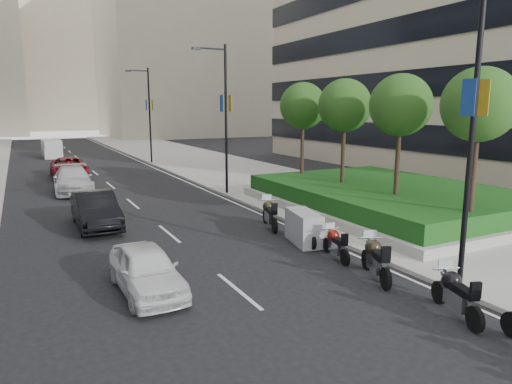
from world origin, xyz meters
TOP-DOWN VIEW (x-y plane):
  - ground at (0.00, 0.00)m, footprint 160.00×160.00m
  - sidewalk_right at (9.00, 30.00)m, footprint 10.00×100.00m
  - lane_edge at (3.70, 30.00)m, footprint 0.12×100.00m
  - lane_centre at (-1.50, 30.00)m, footprint 0.12×100.00m
  - building_cream_right at (22.00, 80.00)m, footprint 28.00×24.00m
  - building_cream_centre at (2.00, 120.00)m, footprint 30.00×24.00m
  - planter at (10.00, 10.00)m, footprint 10.00×14.00m
  - hedge at (10.00, 10.00)m, footprint 9.40×13.40m
  - tree_0 at (8.50, 4.00)m, footprint 2.80×2.80m
  - tree_1 at (8.50, 8.00)m, footprint 2.80×2.80m
  - tree_2 at (8.50, 12.00)m, footprint 2.80×2.80m
  - tree_3 at (8.50, 16.00)m, footprint 2.80×2.80m
  - lamp_post_0 at (4.14, 1.00)m, footprint 2.34×0.45m
  - lamp_post_1 at (4.14, 18.00)m, footprint 2.34×0.45m
  - lamp_post_2 at (4.14, 36.00)m, footprint 2.34×0.45m
  - motorcycle_2 at (2.79, -0.08)m, footprint 0.99×2.18m
  - motorcycle_3 at (2.78, 2.92)m, footprint 1.12×2.28m
  - motorcycle_4 at (2.85, 5.07)m, footprint 0.70×2.01m
  - motorcycle_5 at (2.84, 7.12)m, footprint 1.30×2.27m
  - motorcycle_6 at (2.82, 9.87)m, footprint 0.94×2.36m
  - car_a at (-3.92, 5.16)m, footprint 1.69×4.07m
  - car_b at (-4.10, 13.56)m, footprint 1.69×4.83m
  - car_c at (-4.07, 23.41)m, footprint 2.48×5.64m
  - car_d at (-3.64, 30.36)m, footprint 2.66×5.59m
  - delivery_van at (-3.82, 46.80)m, footprint 1.89×4.63m

SIDE VIEW (x-z plane):
  - ground at x=0.00m, z-range 0.00..0.00m
  - lane_edge at x=3.70m, z-range 0.00..0.01m
  - lane_centre at x=-1.50m, z-range 0.00..0.01m
  - sidewalk_right at x=9.00m, z-range 0.00..0.15m
  - planter at x=10.00m, z-range 0.15..0.55m
  - motorcycle_4 at x=2.85m, z-range 0.03..1.05m
  - motorcycle_2 at x=2.79m, z-range 0.04..1.17m
  - motorcycle_3 at x=2.78m, z-range 0.04..1.24m
  - motorcycle_6 at x=2.82m, z-range 0.04..1.24m
  - motorcycle_5 at x=2.84m, z-range 0.00..1.29m
  - car_a at x=-3.92m, z-range 0.00..1.38m
  - car_d at x=-3.64m, z-range 0.00..1.54m
  - car_b at x=-4.10m, z-range 0.00..1.59m
  - car_c at x=-4.07m, z-range 0.00..1.61m
  - delivery_van at x=-3.82m, z-range -0.06..1.86m
  - hedge at x=10.00m, z-range 0.55..1.35m
  - lamp_post_0 at x=4.14m, z-range 0.57..9.57m
  - lamp_post_1 at x=4.14m, z-range 0.57..9.57m
  - lamp_post_2 at x=4.14m, z-range 0.57..9.57m
  - tree_0 at x=8.50m, z-range 2.27..8.57m
  - tree_1 at x=8.50m, z-range 2.27..8.57m
  - tree_2 at x=8.50m, z-range 2.27..8.57m
  - tree_3 at x=8.50m, z-range 2.27..8.57m
  - building_cream_right at x=22.00m, z-range 0.00..36.00m
  - building_cream_centre at x=2.00m, z-range 0.00..38.00m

